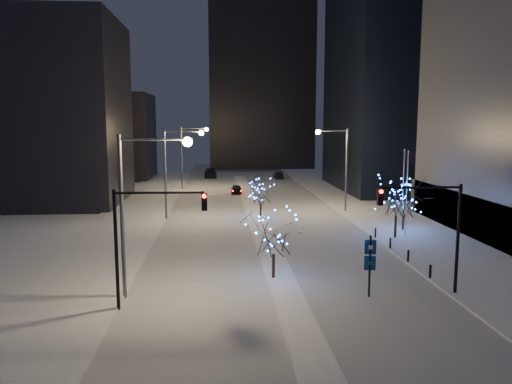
{
  "coord_description": "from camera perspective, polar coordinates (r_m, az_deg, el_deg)",
  "views": [
    {
      "loc": [
        -4.2,
        -27.98,
        10.72
      ],
      "look_at": [
        -1.11,
        12.59,
        5.0
      ],
      "focal_mm": 35.0,
      "sensor_mm": 36.0,
      "label": 1
    }
  ],
  "objects": [
    {
      "name": "bollards",
      "position": [
        41.86,
        16.01,
        -6.31
      ],
      "size": [
        0.16,
        12.16,
        0.9
      ],
      "color": "black",
      "rests_on": "east_sidewalk"
    },
    {
      "name": "west_sidewalk",
      "position": [
        50.11,
        -15.58,
        -4.56
      ],
      "size": [
        8.0,
        90.0,
        0.15
      ],
      "primitive_type": "cube",
      "color": "white",
      "rests_on": "ground"
    },
    {
      "name": "car_far",
      "position": [
        97.5,
        -5.24,
        2.14
      ],
      "size": [
        2.49,
        5.7,
        1.63
      ],
      "primitive_type": "imported",
      "rotation": [
        0.0,
        0.0,
        0.04
      ],
      "color": "black",
      "rests_on": "ground"
    },
    {
      "name": "holiday_tree_median_near",
      "position": [
        33.92,
        2.02,
        -4.69
      ],
      "size": [
        4.94,
        4.94,
        4.91
      ],
      "color": "black",
      "rests_on": "median"
    },
    {
      "name": "holiday_tree_plaza_near",
      "position": [
        47.42,
        15.76,
        -0.72
      ],
      "size": [
        5.6,
        5.6,
        5.61
      ],
      "color": "black",
      "rests_on": "east_sidewalk"
    },
    {
      "name": "holiday_tree_median_far",
      "position": [
        55.6,
        0.53,
        0.01
      ],
      "size": [
        4.55,
        4.55,
        4.39
      ],
      "color": "black",
      "rests_on": "median"
    },
    {
      "name": "street_lamp_w_far",
      "position": [
        80.23,
        -7.77,
        4.92
      ],
      "size": [
        4.4,
        0.56,
        10.0
      ],
      "color": "#595E66",
      "rests_on": "ground"
    },
    {
      "name": "wayfinding_sign",
      "position": [
        31.51,
        12.9,
        -7.54
      ],
      "size": [
        0.69,
        0.21,
        3.89
      ],
      "rotation": [
        0.0,
        0.0,
        -0.18
      ],
      "color": "black",
      "rests_on": "ground"
    },
    {
      "name": "median",
      "position": [
        59.1,
        -0.21,
        -2.37
      ],
      "size": [
        2.0,
        80.0,
        0.15
      ],
      "primitive_type": "cube",
      "color": "white",
      "rests_on": "ground"
    },
    {
      "name": "horizon_block",
      "position": [
        120.85,
        0.51,
        12.89
      ],
      "size": [
        24.0,
        14.0,
        42.0
      ],
      "primitive_type": "cube",
      "color": "black",
      "rests_on": "ground"
    },
    {
      "name": "street_lamp_w_near",
      "position": [
        30.64,
        -13.21,
        -0.13
      ],
      "size": [
        4.4,
        0.56,
        10.0
      ],
      "color": "#595E66",
      "rests_on": "ground"
    },
    {
      "name": "road",
      "position": [
        64.02,
        -0.54,
        -1.63
      ],
      "size": [
        20.0,
        130.0,
        0.02
      ],
      "primitive_type": "cube",
      "color": "#ADB3BD",
      "rests_on": "ground"
    },
    {
      "name": "traffic_signal_east",
      "position": [
        32.37,
        19.71,
        -3.09
      ],
      "size": [
        5.26,
        0.43,
        7.0
      ],
      "color": "black",
      "rests_on": "ground"
    },
    {
      "name": "street_lamp_east",
      "position": [
        59.86,
        9.48,
        3.81
      ],
      "size": [
        3.9,
        0.56,
        10.0
      ],
      "color": "#595E66",
      "rests_on": "ground"
    },
    {
      "name": "filler_west_far",
      "position": [
        100.41,
        -17.0,
        6.11
      ],
      "size": [
        18.0,
        16.0,
        16.0
      ],
      "primitive_type": "cube",
      "color": "black",
      "rests_on": "ground"
    },
    {
      "name": "car_mid",
      "position": [
        95.14,
        2.55,
        1.92
      ],
      "size": [
        1.63,
        4.01,
        1.29
      ],
      "primitive_type": "imported",
      "rotation": [
        0.0,
        0.0,
        3.21
      ],
      "color": "black",
      "rests_on": "ground"
    },
    {
      "name": "holiday_tree_plaza_far",
      "position": [
        51.24,
        16.55,
        -1.08
      ],
      "size": [
        5.17,
        5.17,
        4.54
      ],
      "color": "black",
      "rests_on": "east_sidewalk"
    },
    {
      "name": "traffic_signal_west",
      "position": [
        28.91,
        -12.73,
        -4.1
      ],
      "size": [
        5.26,
        0.43,
        7.0
      ],
      "color": "black",
      "rests_on": "ground"
    },
    {
      "name": "ground",
      "position": [
        30.26,
        4.01,
        -12.77
      ],
      "size": [
        160.0,
        160.0,
        0.0
      ],
      "primitive_type": "plane",
      "color": "white",
      "rests_on": "ground"
    },
    {
      "name": "car_near",
      "position": [
        75.06,
        -2.26,
        0.3
      ],
      "size": [
        1.76,
        3.99,
        1.34
      ],
      "primitive_type": "imported",
      "rotation": [
        0.0,
        0.0,
        -0.05
      ],
      "color": "black",
      "rests_on": "ground"
    },
    {
      "name": "flagpoles",
      "position": [
        48.88,
        16.74,
        0.71
      ],
      "size": [
        1.35,
        2.6,
        8.0
      ],
      "color": "silver",
      "rests_on": "east_sidewalk"
    },
    {
      "name": "street_lamp_w_mid",
      "position": [
        55.34,
        -9.28,
        3.53
      ],
      "size": [
        4.4,
        0.56,
        10.0
      ],
      "color": "#595E66",
      "rests_on": "ground"
    },
    {
      "name": "east_sidewalk",
      "position": [
        52.76,
        17.12,
        -4.0
      ],
      "size": [
        10.0,
        90.0,
        0.15
      ],
      "primitive_type": "cube",
      "color": "white",
      "rests_on": "ground"
    },
    {
      "name": "filler_west_near",
      "position": [
        72.03,
        -23.92,
        8.34
      ],
      "size": [
        22.0,
        18.0,
        24.0
      ],
      "primitive_type": "cube",
      "color": "black",
      "rests_on": "ground"
    }
  ]
}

